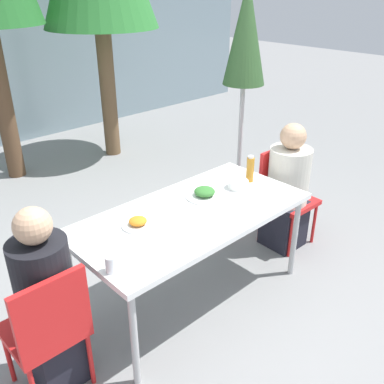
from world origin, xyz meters
The scene contains 12 objects.
ground_plane centered at (0.00, 0.00, 0.00)m, with size 24.00×24.00×0.00m, color gray.
dining_table centered at (0.00, 0.00, 0.68)m, with size 1.67×0.82×0.73m.
chair_left centered at (-1.13, -0.08, 0.49)m, with size 0.40×0.40×0.85m.
person_left centered at (-1.08, 0.00, 0.55)m, with size 0.31×0.31×1.16m.
chair_right centered at (1.14, 0.04, 0.49)m, with size 0.41×0.41×0.85m.
person_right centered at (1.08, -0.04, 0.53)m, with size 0.35×0.35×1.13m.
closed_umbrella centered at (1.35, 0.73, 1.65)m, with size 0.39×0.39×2.20m.
plate_0 centered at (-0.38, 0.10, 0.75)m, with size 0.21×0.21×0.06m.
plate_1 centered at (0.22, 0.10, 0.76)m, with size 0.28×0.28×0.07m.
bottle centered at (0.67, 0.05, 0.83)m, with size 0.06×0.06×0.21m.
drinking_cup centered at (-0.78, -0.19, 0.78)m, with size 0.07×0.07×0.10m.
salad_bowl centered at (0.51, 0.03, 0.76)m, with size 0.16×0.16×0.06m.
Camera 1 is at (-1.75, -1.86, 2.16)m, focal length 40.00 mm.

